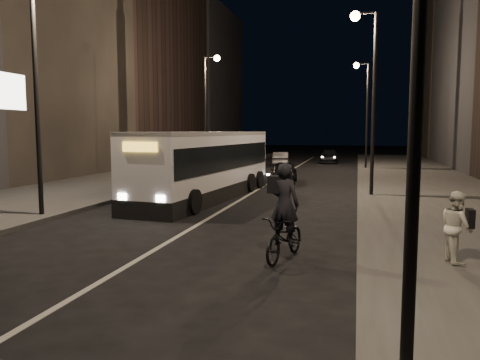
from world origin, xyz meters
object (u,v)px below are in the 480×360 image
Objects in this scene: pedestrian_woman at (457,227)px; car_near at (284,172)px; streetlight_right_mid at (368,78)px; streetlight_left_far at (209,98)px; car_far at (330,156)px; streetlight_left_near at (42,60)px; city_bus at (206,162)px; car_mid at (281,159)px; streetlight_right_far at (364,101)px; cyclist_on_bicycle at (285,228)px.

pedestrian_woman is 0.43× the size of car_near.
streetlight_left_far is at bearing 136.84° from streetlight_right_mid.
streetlight_left_near is at bearing -104.11° from car_far.
streetlight_left_near reaches higher than pedestrian_woman.
city_bus is at bearing 58.31° from streetlight_left_near.
car_mid is (0.12, 20.18, -1.02)m from city_bus.
city_bus is at bearing -99.24° from car_far.
pedestrian_woman is at bearing 98.75° from car_mid.
pedestrian_woman reaches higher than car_mid.
streetlight_left_far is at bearing -150.64° from streetlight_right_far.
streetlight_left_near is at bearing 174.03° from cyclist_on_bicycle.
streetlight_right_far is 5.17× the size of pedestrian_woman.
car_near is 18.41m from car_far.
pedestrian_woman is 34.79m from car_far.
city_bus is at bearing -72.67° from streetlight_left_far.
streetlight_right_far and streetlight_left_far have the same top height.
city_bus is 20.21m from car_mid.
car_far is at bearing 111.40° from streetlight_right_far.
streetlight_left_near is 15.29m from car_near.
pedestrian_woman is (3.73, 0.18, 0.18)m from cyclist_on_bicycle.
city_bus is 3.05× the size of car_mid.
pedestrian_woman is at bearing -73.41° from car_near.
car_near is (2.40, 7.14, -1.01)m from city_bus.
car_mid is (-8.57, 29.17, -0.34)m from pedestrian_woman.
pedestrian_woman is (1.75, -26.95, -4.42)m from streetlight_right_far.
streetlight_left_far reaches higher than pedestrian_woman.
streetlight_left_far is at bearing 16.69° from pedestrian_woman.
car_far is (-4.70, 34.47, -0.33)m from pedestrian_woman.
streetlight_right_far is 3.52× the size of cyclist_on_bicycle.
streetlight_left_far reaches higher than city_bus.
streetlight_right_far is 1.00× the size of streetlight_left_far.
city_bus is at bearing 30.04° from pedestrian_woman.
streetlight_right_mid is 24.18m from car_far.
streetlight_right_far reaches higher than cyclist_on_bicycle.
cyclist_on_bicycle is at bearing -67.65° from streetlight_left_far.
streetlight_right_mid is 11.93m from pedestrian_woman.
pedestrian_woman is (1.75, -10.95, -4.42)m from streetlight_right_mid.
cyclist_on_bicycle is at bearing -85.81° from car_near.
streetlight_right_far is 1.00× the size of streetlight_left_near.
streetlight_right_mid reaches higher than city_bus.
pedestrian_woman is at bearing 16.68° from cyclist_on_bicycle.
streetlight_left_far is 0.72× the size of city_bus.
streetlight_right_far is at bearing -10.25° from pedestrian_woman.
car_mid is at bearing 81.64° from streetlight_left_near.
city_bus is (3.73, -11.96, -3.73)m from streetlight_left_far.
streetlight_left_far is 10.25m from car_mid.
cyclist_on_bicycle is 16.51m from car_near.
streetlight_right_far is at bearing 99.68° from cyclist_on_bicycle.
streetlight_left_near is at bearing 74.02° from car_mid.
streetlight_left_far reaches higher than cyclist_on_bicycle.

